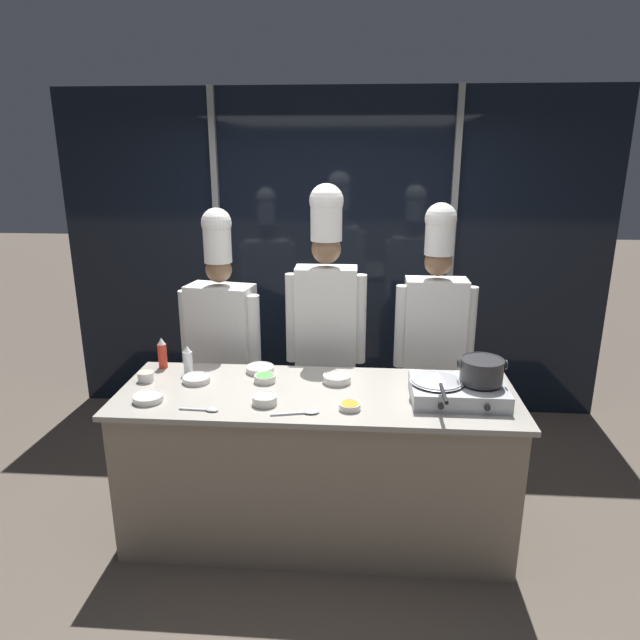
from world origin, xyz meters
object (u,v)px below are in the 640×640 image
Objects in this scene: prep_bowl_chicken at (265,399)px; chef_line at (435,321)px; prep_bowl_bean_sprouts at (260,369)px; prep_bowl_scallions at (265,378)px; frying_pan at (437,377)px; prep_bowl_rice at (196,379)px; portable_stove at (458,391)px; prep_bowl_carrots at (350,406)px; squeeze_bottle_clear at (188,360)px; stock_pot at (482,370)px; prep_bowl_garlic at (148,398)px; serving_spoon_slotted at (305,412)px; squeeze_bottle_chili at (162,353)px; chef_sous at (326,310)px; serving_spoon_solid at (206,410)px; prep_bowl_noodles at (337,378)px; chef_head at (222,328)px; prep_bowl_shrimp at (146,376)px.

chef_line reaches higher than prep_bowl_chicken.
prep_bowl_scallions reaches higher than prep_bowl_bean_sprouts.
frying_pan is 1.39m from prep_bowl_rice.
portable_stove reaches higher than prep_bowl_carrots.
prep_bowl_bean_sprouts is at bearing 162.76° from frying_pan.
squeeze_bottle_clear is at bearing 156.83° from prep_bowl_carrots.
prep_bowl_carrots is (-0.70, -0.17, -0.15)m from stock_pot.
frying_pan reaches higher than prep_bowl_garlic.
prep_bowl_garlic is at bearing 174.05° from serving_spoon_slotted.
squeeze_bottle_chili is (-1.77, 0.34, 0.04)m from portable_stove.
frying_pan is 1.08m from prep_bowl_bean_sprouts.
frying_pan is 2.82× the size of squeeze_bottle_clear.
prep_bowl_bean_sprouts is 1.25m from chef_line.
prep_bowl_rice is 0.77m from serving_spoon_slotted.
frying_pan is 0.87m from chef_line.
prep_bowl_scallions is at bearing 99.30° from prep_bowl_chicken.
chef_sous reaches higher than prep_bowl_rice.
stock_pot is 0.98m from serving_spoon_slotted.
prep_bowl_rice is at bearing -37.64° from squeeze_bottle_chili.
stock_pot is (0.23, 0.00, 0.04)m from frying_pan.
serving_spoon_solid is (-1.34, -0.24, -0.04)m from portable_stove.
squeeze_bottle_clear is 0.85× the size of serving_spoon_solid.
serving_spoon_slotted is at bearing -161.44° from frying_pan.
prep_bowl_rice is 0.77× the size of serving_spoon_solid.
prep_bowl_noodles reaches higher than prep_bowl_rice.
chef_head reaches higher than frying_pan.
serving_spoon_solid is at bearing -170.49° from stock_pot.
serving_spoon_solid is (0.24, -0.50, -0.08)m from squeeze_bottle_clear.
frying_pan reaches higher than prep_bowl_carrots.
prep_bowl_shrimp is at bearing 160.83° from prep_bowl_chicken.
prep_bowl_rice reaches higher than serving_spoon_solid.
chef_line reaches higher than frying_pan.
prep_bowl_carrots is 0.06× the size of chef_head.
chef_line is at bearing 99.94° from stock_pot.
prep_bowl_rice is at bearing 161.51° from prep_bowl_carrots.
prep_bowl_garlic is at bearing -174.97° from portable_stove.
prep_bowl_chicken is at bearing 44.72° from chef_line.
chef_head reaches higher than prep_bowl_chicken.
portable_stove is 4.41× the size of prep_bowl_carrots.
chef_head is at bearing 90.31° from prep_bowl_rice.
prep_bowl_chicken is at bearing -36.25° from squeeze_bottle_clear.
prep_bowl_bean_sprouts is (-1.27, 0.32, -0.15)m from stock_pot.
prep_bowl_chicken is 0.31m from serving_spoon_solid.
portable_stove is at bearing -15.65° from prep_bowl_noodles.
portable_stove is at bearing 92.37° from chef_line.
serving_spoon_solid is 1.20m from chef_sous.
prep_bowl_chicken is 0.31m from prep_bowl_scallions.
prep_bowl_chicken reaches higher than prep_bowl_rice.
prep_bowl_bean_sprouts is at bearing 16.53° from prep_bowl_shrimp.
prep_bowl_scallions is at bearing 3.27° from prep_bowl_shrimp.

